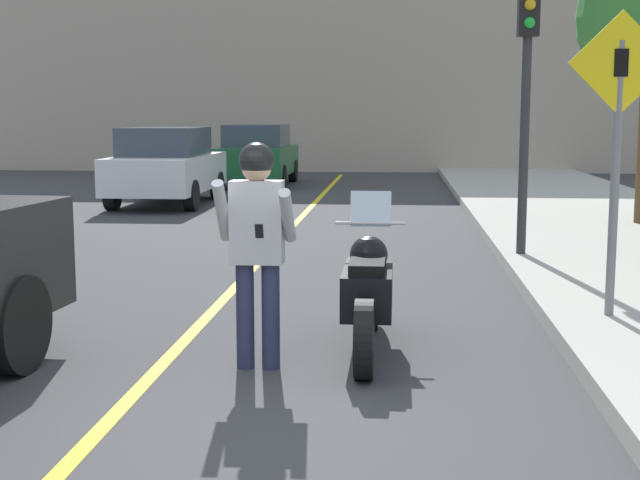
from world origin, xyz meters
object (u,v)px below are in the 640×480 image
(traffic_light, at_px, (527,61))
(parked_car_green, at_px, (258,154))
(parked_car_white, at_px, (167,165))
(motorcycle, at_px, (368,292))
(person_biker, at_px, (257,231))
(crossing_sign, at_px, (617,135))

(traffic_light, xyz_separation_m, parked_car_green, (-5.50, 12.87, -1.77))
(parked_car_green, bearing_deg, parked_car_white, -101.61)
(motorcycle, relative_size, person_biker, 1.23)
(motorcycle, relative_size, parked_car_white, 0.52)
(crossing_sign, relative_size, parked_car_green, 0.64)
(crossing_sign, height_order, parked_car_green, crossing_sign)
(person_biker, relative_size, parked_car_green, 0.42)
(parked_car_white, height_order, parked_car_green, same)
(person_biker, distance_m, parked_car_green, 18.09)
(motorcycle, distance_m, crossing_sign, 2.65)
(motorcycle, height_order, parked_car_white, parked_car_white)
(motorcycle, relative_size, crossing_sign, 0.80)
(motorcycle, height_order, person_biker, person_biker)
(person_biker, height_order, traffic_light, traffic_light)
(traffic_light, distance_m, parked_car_green, 14.11)
(person_biker, distance_m, crossing_sign, 3.38)
(person_biker, bearing_deg, traffic_light, 61.80)
(traffic_light, relative_size, parked_car_white, 0.84)
(crossing_sign, xyz_separation_m, traffic_light, (-0.31, 3.58, 0.84))
(crossing_sign, bearing_deg, motorcycle, -158.74)
(traffic_light, height_order, parked_car_green, traffic_light)
(crossing_sign, bearing_deg, parked_car_green, 109.45)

